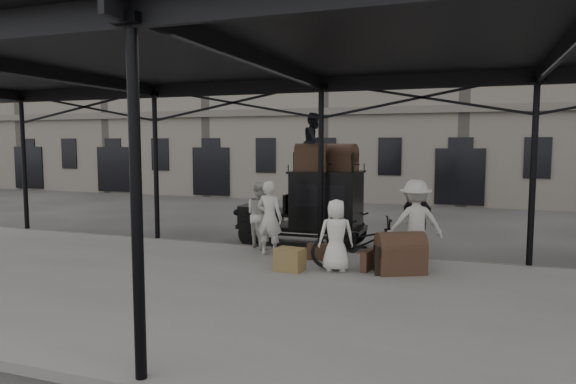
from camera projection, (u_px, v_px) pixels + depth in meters
name	position (u px, v px, depth m)	size (l,w,h in m)	color
ground	(296.00, 274.00, 11.63)	(120.00, 120.00, 0.00)	#383533
platform	(262.00, 296.00, 9.75)	(28.00, 8.00, 0.15)	slate
canopy	(267.00, 55.00, 9.57)	(22.50, 9.00, 4.74)	black
building_frontage	(402.00, 68.00, 27.83)	(64.00, 8.00, 14.00)	slate
taxi	(316.00, 205.00, 14.53)	(3.65, 1.55, 2.18)	black
porter_left	(269.00, 218.00, 12.80)	(0.69, 0.45, 1.88)	beige
porter_midleft	(260.00, 215.00, 13.76)	(0.86, 0.67, 1.78)	beige
porter_centre	(336.00, 235.00, 11.26)	(0.78, 0.51, 1.59)	silver
porter_official	(418.00, 221.00, 12.38)	(1.11, 0.46, 1.89)	black
porter_right	(415.00, 223.00, 11.62)	(1.29, 0.74, 1.99)	beige
bicycle	(361.00, 243.00, 11.43)	(0.78, 2.24, 1.18)	black
porter_roof	(314.00, 142.00, 14.28)	(0.79, 0.61, 1.62)	black
steamer_trunk_roof_near	(311.00, 160.00, 14.20)	(0.87, 0.53, 0.63)	#432D1F
steamer_trunk_roof_far	(341.00, 160.00, 14.37)	(0.86, 0.53, 0.63)	#432D1F
steamer_trunk_platform	(400.00, 256.00, 11.11)	(1.02, 0.63, 0.75)	#432D1F
wicker_hamper	(290.00, 259.00, 11.32)	(0.60, 0.45, 0.50)	olive
suitcase_upright	(368.00, 260.00, 11.36)	(0.15, 0.60, 0.45)	#432D1F
suitcase_flat	(320.00, 252.00, 12.34)	(0.60, 0.15, 0.40)	#432D1F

